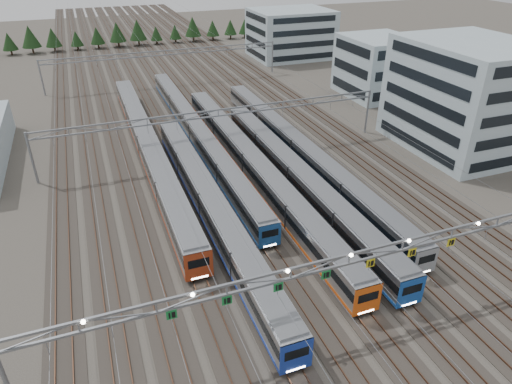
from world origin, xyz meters
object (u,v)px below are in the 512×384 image
object	(u,v)px
gantry_mid	(218,118)
train_e	(297,177)
train_f	(299,149)
train_a	(148,145)
train_c	(197,132)
depot_bldg_south	(467,96)
train_d	(252,163)
depot_bldg_north	(291,34)
train_b	(210,204)
gantry_far	(165,57)
gantry_near	(349,262)
depot_bldg_mid	(378,66)

from	to	relation	value
gantry_mid	train_e	bearing A→B (deg)	-66.52
train_e	train_f	bearing A→B (deg)	63.24
train_a	train_c	distance (m)	9.65
train_a	depot_bldg_south	world-z (taller)	depot_bldg_south
train_e	gantry_mid	world-z (taller)	gantry_mid
train_d	depot_bldg_north	distance (m)	78.65
train_b	depot_bldg_north	xyz separation A→B (m)	(46.60, 78.11, 4.46)
train_b	train_a	bearing A→B (deg)	102.00
train_e	gantry_far	xyz separation A→B (m)	(-6.75, 60.54, 4.20)
train_c	train_e	size ratio (longest dim) A/B	1.32
gantry_near	gantry_far	xyz separation A→B (m)	(0.05, 85.12, -0.70)
train_c	gantry_near	bearing A→B (deg)	-87.28
train_f	gantry_near	distance (m)	35.71
depot_bldg_north	train_a	bearing A→B (deg)	-131.91
train_a	gantry_mid	size ratio (longest dim) A/B	1.17
depot_bldg_mid	depot_bldg_north	size ratio (longest dim) A/B	0.73
train_b	depot_bldg_south	xyz separation A→B (m)	(46.21, 7.53, 6.59)
train_f	gantry_far	world-z (taller)	gantry_far
depot_bldg_north	train_f	bearing A→B (deg)	-113.31
train_c	train_e	bearing A→B (deg)	-67.62
train_a	depot_bldg_mid	world-z (taller)	depot_bldg_mid
train_e	gantry_far	size ratio (longest dim) A/B	0.91
train_a	gantry_near	size ratio (longest dim) A/B	1.17
depot_bldg_mid	gantry_near	bearing A→B (deg)	-125.77
gantry_near	depot_bldg_north	size ratio (longest dim) A/B	2.56
gantry_near	gantry_mid	distance (m)	40.12
train_f	depot_bldg_south	size ratio (longest dim) A/B	2.83
train_d	gantry_near	xyz separation A→B (m)	(-2.30, -30.96, 4.90)
depot_bldg_north	depot_bldg_mid	bearing A→B (deg)	-86.14
gantry_near	depot_bldg_mid	world-z (taller)	depot_bldg_mid
train_f	train_d	bearing A→B (deg)	-164.20
gantry_far	depot_bldg_north	distance (m)	42.50
gantry_near	train_c	bearing A→B (deg)	92.72
train_d	train_f	xyz separation A→B (m)	(9.00, 2.55, -0.10)
train_a	train_b	xyz separation A→B (m)	(4.50, -21.17, -0.07)
train_e	train_f	world-z (taller)	train_e
depot_bldg_mid	depot_bldg_south	bearing A→B (deg)	-96.00
train_a	train_f	size ratio (longest dim) A/B	1.06
gantry_near	depot_bldg_mid	distance (m)	72.96
gantry_near	gantry_far	distance (m)	85.12
train_a	gantry_far	world-z (taller)	gantry_far
train_c	depot_bldg_south	world-z (taller)	depot_bldg_south
train_b	gantry_near	bearing A→B (deg)	-72.90
gantry_near	gantry_mid	xyz separation A→B (m)	(0.05, 40.12, -0.70)
gantry_mid	depot_bldg_mid	distance (m)	46.67
train_f	depot_bldg_mid	bearing A→B (deg)	39.34
train_b	train_e	size ratio (longest dim) A/B	1.01
depot_bldg_mid	gantry_far	bearing A→B (deg)	148.68
train_e	train_c	bearing A→B (deg)	112.38
depot_bldg_south	depot_bldg_north	bearing A→B (deg)	89.68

